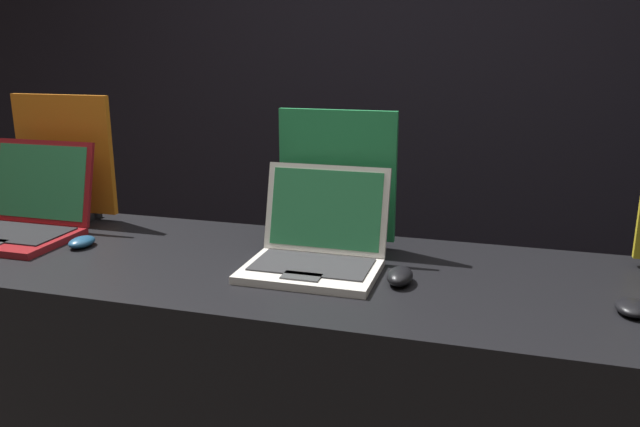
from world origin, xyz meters
TOP-DOWN VIEW (x-y plane):
  - wall_back at (0.00, 1.87)m, footprint 8.00×0.05m
  - laptop_front at (-0.95, 0.38)m, footprint 0.36×0.34m
  - mouse_front at (-0.71, 0.33)m, footprint 0.06×0.09m
  - promo_stand_front at (-0.95, 0.60)m, footprint 0.36×0.07m
  - laptop_middle at (-0.01, 0.35)m, footprint 0.34×0.31m
  - mouse_middle at (0.22, 0.30)m, footprint 0.06×0.11m
  - promo_stand_middle at (-0.01, 0.56)m, footprint 0.34×0.07m
  - mouse_back at (0.74, 0.26)m, footprint 0.07×0.09m

SIDE VIEW (x-z plane):
  - mouse_back at x=0.74m, z-range 0.97..1.00m
  - mouse_front at x=-0.71m, z-range 0.97..1.00m
  - mouse_middle at x=0.22m, z-range 0.97..1.01m
  - laptop_middle at x=-0.01m, z-range 0.90..1.15m
  - laptop_front at x=-0.95m, z-range 0.89..1.17m
  - promo_stand_middle at x=-0.01m, z-range 0.96..1.35m
  - promo_stand_front at x=-0.95m, z-range 0.96..1.37m
  - wall_back at x=0.00m, z-range 0.00..2.80m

